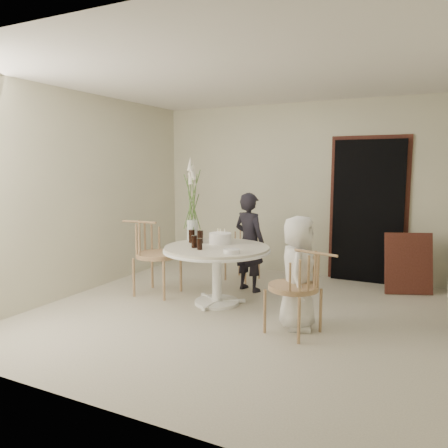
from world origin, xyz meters
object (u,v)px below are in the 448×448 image
at_px(chair_far, 247,245).
at_px(boy, 298,273).
at_px(chair_left, 148,246).
at_px(flower_vase, 192,204).
at_px(chair_right, 304,280).
at_px(girl, 249,242).
at_px(table, 217,256).
at_px(birthday_cake, 220,238).

height_order(chair_far, boy, boy).
xyz_separation_m(chair_left, flower_vase, (0.55, 0.24, 0.58)).
relative_size(boy, flower_vase, 1.09).
height_order(chair_right, chair_left, chair_left).
relative_size(chair_left, girl, 0.73).
xyz_separation_m(table, birthday_cake, (-0.06, 0.21, 0.18)).
xyz_separation_m(chair_right, boy, (-0.12, 0.19, 0.02)).
distance_m(chair_left, birthday_cake, 1.02).
bearing_deg(flower_vase, table, -26.50).
bearing_deg(boy, birthday_cake, 52.32).
distance_m(girl, birthday_cake, 0.57).
xyz_separation_m(chair_left, birthday_cake, (0.99, 0.20, 0.16)).
height_order(chair_left, birthday_cake, chair_left).
relative_size(chair_right, flower_vase, 0.81).
height_order(chair_far, birthday_cake, birthday_cake).
relative_size(table, chair_far, 1.66).
height_order(table, chair_right, chair_right).
xyz_separation_m(chair_right, chair_left, (-2.31, 0.55, 0.06)).
xyz_separation_m(chair_left, girl, (1.17, 0.72, 0.04)).
distance_m(chair_left, boy, 2.22).
bearing_deg(birthday_cake, chair_left, -168.75).
relative_size(table, girl, 0.98).
xyz_separation_m(boy, birthday_cake, (-1.20, 0.56, 0.20)).
bearing_deg(birthday_cake, chair_right, -29.39).
bearing_deg(table, chair_left, 179.51).
height_order(chair_right, flower_vase, flower_vase).
bearing_deg(flower_vase, girl, 38.30).
relative_size(chair_far, chair_left, 0.81).
height_order(chair_left, girl, girl).
height_order(chair_right, girl, girl).
bearing_deg(flower_vase, birthday_cake, -5.23).
relative_size(chair_right, girl, 0.66).
bearing_deg(chair_right, birthday_cake, -103.50).
distance_m(chair_left, flower_vase, 0.84).
relative_size(table, chair_left, 1.34).
distance_m(birthday_cake, flower_vase, 0.61).
bearing_deg(girl, chair_far, -44.68).
bearing_deg(chair_far, chair_left, -112.66).
height_order(boy, flower_vase, flower_vase).
distance_m(girl, flower_vase, 0.96).
distance_m(table, boy, 1.20).
bearing_deg(flower_vase, chair_right, -24.07).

